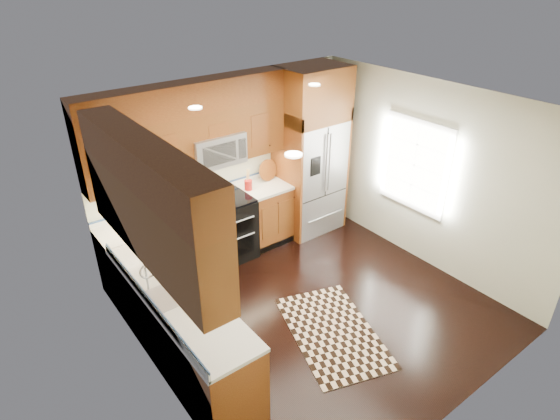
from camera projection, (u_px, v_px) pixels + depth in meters
ground at (313, 308)px, 5.96m from camera, size 4.00×4.00×0.00m
wall_back at (225, 165)px, 6.73m from camera, size 4.00×0.02×2.60m
wall_left at (152, 285)px, 4.27m from camera, size 0.02×4.00×2.60m
wall_right at (427, 176)px, 6.40m from camera, size 0.02×4.00×2.60m
window at (415, 165)px, 6.48m from camera, size 0.04×1.10×1.30m
base_cabinets at (190, 281)px, 5.72m from camera, size 2.85×3.00×0.90m
countertop at (192, 241)px, 5.65m from camera, size 2.86×3.01×0.04m
upper_cabinets at (175, 155)px, 5.14m from camera, size 2.85×3.00×1.15m
range at (226, 229)px, 6.77m from camera, size 0.76×0.67×0.95m
microwave at (216, 149)px, 6.29m from camera, size 0.76×0.40×0.42m
refrigerator at (311, 152)px, 7.16m from camera, size 0.98×0.75×2.60m
sink_faucet at (171, 288)px, 4.72m from camera, size 0.54×0.44×0.37m
rug at (333, 332)px, 5.57m from camera, size 1.37×1.77×0.01m
knife_block at (169, 201)px, 6.24m from camera, size 0.16×0.18×0.30m
utensil_crock at (248, 183)px, 6.78m from camera, size 0.14×0.14×0.32m
cutting_board at (268, 179)px, 7.13m from camera, size 0.37×0.37×0.02m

